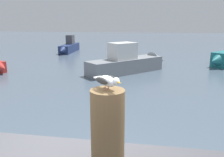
% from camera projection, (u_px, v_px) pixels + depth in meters
% --- Properties ---
extents(mooring_post, '(0.33, 0.33, 0.81)m').
position_uv_depth(mooring_post, '(108.00, 131.00, 2.27)').
color(mooring_post, brown).
rests_on(mooring_post, harbor_quay).
extents(seagull, '(0.31, 0.31, 0.14)m').
position_uv_depth(seagull, '(108.00, 81.00, 2.15)').
color(seagull, '#C66D60').
rests_on(seagull, mooring_post).
extents(boat_navy, '(1.13, 4.66, 1.56)m').
position_uv_depth(boat_navy, '(69.00, 47.00, 21.93)').
color(boat_navy, navy).
rests_on(boat_navy, ground_plane).
extents(boat_grey, '(4.66, 4.78, 1.81)m').
position_uv_depth(boat_grey, '(132.00, 62.00, 13.45)').
color(boat_grey, gray).
rests_on(boat_grey, ground_plane).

